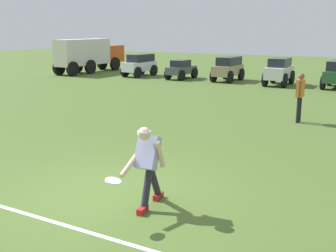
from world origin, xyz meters
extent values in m
plane|color=#4A662A|center=(0.00, 0.00, 0.00)|extent=(80.00, 80.00, 0.00)
cube|color=white|center=(0.00, -1.37, 0.00)|extent=(19.66, 0.66, 0.01)
cylinder|color=#23232D|center=(1.00, -0.28, 0.36)|extent=(0.15, 0.36, 0.72)
cube|color=red|center=(1.02, -0.44, 0.05)|extent=(0.12, 0.27, 0.10)
cylinder|color=#23232D|center=(0.98, 0.02, 0.36)|extent=(0.15, 0.45, 0.69)
cube|color=red|center=(0.97, 0.17, 0.05)|extent=(0.12, 0.27, 0.10)
cube|color=#9EA3D1|center=(1.00, -0.24, 0.96)|extent=(0.37, 0.44, 0.57)
sphere|color=beige|center=(1.01, -0.35, 1.30)|extent=(0.23, 0.23, 0.21)
cylinder|color=white|center=(1.01, -0.35, 1.33)|extent=(0.23, 0.23, 0.03)
cylinder|color=beige|center=(0.84, -0.53, 0.82)|extent=(0.13, 0.58, 0.27)
cylinder|color=beige|center=(1.19, -0.17, 0.94)|extent=(0.10, 0.29, 0.49)
cylinder|color=white|center=(0.86, -1.02, 0.71)|extent=(0.28, 0.28, 0.07)
cylinder|color=black|center=(1.93, 7.50, 0.41)|extent=(0.11, 0.11, 0.82)
cylinder|color=black|center=(1.94, 7.68, 0.41)|extent=(0.11, 0.11, 0.82)
cube|color=orange|center=(1.93, 7.59, 1.09)|extent=(0.21, 0.35, 0.54)
cylinder|color=brown|center=(1.93, 7.38, 1.10)|extent=(0.07, 0.07, 0.52)
cylinder|color=brown|center=(1.94, 7.80, 1.10)|extent=(0.07, 0.07, 0.52)
sphere|color=brown|center=(1.93, 7.59, 1.46)|extent=(0.21, 0.21, 0.20)
cube|color=silver|center=(-9.32, 16.41, 0.60)|extent=(1.18, 2.48, 0.55)
cube|color=#1E232B|center=(-9.30, 16.56, 1.11)|extent=(1.01, 1.87, 0.46)
cylinder|color=black|center=(-9.72, 17.29, 0.33)|extent=(0.24, 0.67, 0.66)
cylinder|color=black|center=(-8.76, 17.19, 0.33)|extent=(0.24, 0.67, 0.66)
cylinder|color=black|center=(-9.87, 15.62, 0.33)|extent=(0.24, 0.67, 0.66)
cylinder|color=black|center=(-8.92, 15.53, 0.33)|extent=(0.24, 0.67, 0.66)
cube|color=#474C51|center=(-6.42, 16.36, 0.51)|extent=(1.06, 2.26, 0.42)
cube|color=#1E232B|center=(-6.43, 16.26, 0.91)|extent=(0.87, 1.16, 0.38)
cylinder|color=black|center=(-6.81, 17.16, 0.30)|extent=(0.22, 0.61, 0.60)
cylinder|color=black|center=(-5.92, 17.09, 0.30)|extent=(0.22, 0.61, 0.60)
cylinder|color=black|center=(-6.93, 15.62, 0.30)|extent=(0.22, 0.61, 0.60)
cylinder|color=black|center=(-6.03, 15.56, 0.30)|extent=(0.22, 0.61, 0.60)
cube|color=#998466|center=(-3.67, 16.63, 0.60)|extent=(1.09, 2.45, 0.55)
cube|color=#1E232B|center=(-3.66, 16.78, 1.11)|extent=(0.94, 1.84, 0.46)
cylinder|color=black|center=(-4.11, 17.49, 0.33)|extent=(0.22, 0.67, 0.66)
cylinder|color=black|center=(-3.15, 17.44, 0.33)|extent=(0.22, 0.67, 0.66)
cylinder|color=black|center=(-4.20, 15.82, 0.33)|extent=(0.22, 0.67, 0.66)
cylinder|color=black|center=(-3.24, 15.77, 0.33)|extent=(0.22, 0.67, 0.66)
cube|color=silver|center=(-0.72, 16.18, 0.66)|extent=(1.03, 2.37, 0.60)
cube|color=#1E232B|center=(-0.72, 16.23, 1.18)|extent=(0.89, 1.57, 0.44)
cylinder|color=black|center=(-1.19, 16.97, 0.36)|extent=(0.19, 0.72, 0.72)
cylinder|color=black|center=(-0.21, 16.95, 0.36)|extent=(0.19, 0.72, 0.72)
cylinder|color=black|center=(-1.22, 15.41, 0.36)|extent=(0.19, 0.72, 0.72)
cylinder|color=black|center=(-0.24, 15.39, 0.36)|extent=(0.19, 0.72, 0.72)
cylinder|color=black|center=(1.65, 17.30, 0.33)|extent=(0.22, 0.67, 0.66)
cylinder|color=black|center=(1.55, 15.63, 0.33)|extent=(0.22, 0.67, 0.66)
cube|color=#CC4C19|center=(-13.32, 19.14, 1.12)|extent=(1.14, 1.75, 1.15)
cube|color=silver|center=(-13.48, 16.19, 1.38)|extent=(1.37, 4.26, 1.65)
cylinder|color=black|center=(-13.91, 18.83, 0.45)|extent=(0.29, 0.91, 0.90)
cylinder|color=black|center=(-12.76, 18.77, 0.45)|extent=(0.29, 0.91, 0.90)
cylinder|color=black|center=(-14.05, 16.22, 0.45)|extent=(0.29, 0.91, 0.90)
cylinder|color=black|center=(-12.90, 16.16, 0.45)|extent=(0.29, 0.91, 0.90)
cylinder|color=black|center=(-14.14, 14.57, 0.45)|extent=(0.29, 0.91, 0.90)
cylinder|color=black|center=(-12.99, 14.51, 0.45)|extent=(0.29, 0.91, 0.90)
camera|label=1|loc=(4.31, -5.85, 2.93)|focal=45.00mm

